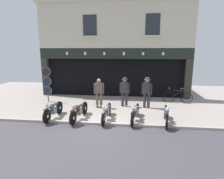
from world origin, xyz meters
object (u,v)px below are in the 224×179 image
at_px(shopkeeper_center, 125,91).
at_px(motorcycle_center, 106,112).
at_px(salesman_left, 99,92).
at_px(motorcycle_left, 53,110).
at_px(advert_board_near, 146,71).
at_px(motorcycle_center_left, 79,111).
at_px(motorcycle_center_right, 135,112).
at_px(salesman_right, 147,91).
at_px(tyre_sign_pole, 47,82).
at_px(motorcycle_right, 166,114).
at_px(leaning_bicycle, 178,97).

bearing_deg(shopkeeper_center, motorcycle_center, 80.73).
distance_m(motorcycle_center, salesman_left, 2.04).
bearing_deg(motorcycle_left, advert_board_near, -131.07).
xyz_separation_m(motorcycle_center_left, motorcycle_center_right, (2.59, 0.10, -0.01)).
distance_m(motorcycle_center_left, motorcycle_center_right, 2.59).
bearing_deg(motorcycle_left, salesman_right, -151.51).
bearing_deg(motorcycle_left, motorcycle_center_right, -176.14).
height_order(motorcycle_center_right, shopkeeper_center, shopkeeper_center).
distance_m(motorcycle_center_right, salesman_left, 2.74).
bearing_deg(salesman_left, salesman_right, -179.29).
height_order(salesman_right, tyre_sign_pole, tyre_sign_pole).
bearing_deg(tyre_sign_pole, motorcycle_right, -22.65).
xyz_separation_m(motorcycle_right, advert_board_near, (-0.66, 4.83, 1.34)).
bearing_deg(motorcycle_center_left, motorcycle_center, -171.84).
distance_m(salesman_left, advert_board_near, 4.04).
relative_size(motorcycle_center_left, shopkeeper_center, 1.25).
distance_m(motorcycle_right, tyre_sign_pole, 7.37).
height_order(tyre_sign_pole, leaning_bicycle, tyre_sign_pole).
xyz_separation_m(tyre_sign_pole, leaning_bicycle, (8.01, 0.67, -0.91)).
bearing_deg(motorcycle_center, motorcycle_left, 4.30).
bearing_deg(salesman_left, leaning_bicycle, -166.98).
bearing_deg(salesman_right, motorcycle_left, 38.77).
distance_m(salesman_right, advert_board_near, 2.73).
distance_m(motorcycle_left, advert_board_near, 6.75).
relative_size(motorcycle_right, salesman_left, 1.17).
bearing_deg(advert_board_near, motorcycle_left, -133.31).
bearing_deg(motorcycle_center, shopkeeper_center, -104.42).
xyz_separation_m(motorcycle_center, leaning_bicycle, (3.93, 3.41, -0.04)).
bearing_deg(motorcycle_center_left, leaning_bicycle, -140.69).
height_order(motorcycle_left, motorcycle_center, motorcycle_left).
xyz_separation_m(salesman_right, tyre_sign_pole, (-6.04, 0.59, 0.33)).
height_order(motorcycle_right, shopkeeper_center, shopkeeper_center).
height_order(motorcycle_left, tyre_sign_pole, tyre_sign_pole).
distance_m(motorcycle_center, motorcycle_right, 2.67).
height_order(motorcycle_left, motorcycle_center_right, motorcycle_left).
distance_m(motorcycle_left, leaning_bicycle, 7.33).
relative_size(salesman_right, tyre_sign_pole, 0.74).
bearing_deg(motorcycle_left, motorcycle_right, -177.94).
relative_size(motorcycle_left, motorcycle_right, 1.01).
distance_m(salesman_left, shopkeeper_center, 1.46).
distance_m(motorcycle_left, salesman_right, 5.03).
bearing_deg(motorcycle_center_left, motorcycle_right, -174.65).
xyz_separation_m(motorcycle_center, tyre_sign_pole, (-4.09, 2.74, 0.86)).
xyz_separation_m(motorcycle_center_left, advert_board_near, (3.29, 4.81, 1.34)).
bearing_deg(salesman_left, motorcycle_left, 40.55).
relative_size(motorcycle_center, salesman_right, 1.20).
xyz_separation_m(salesman_left, advert_board_near, (2.69, 2.89, 0.85)).
bearing_deg(motorcycle_center_right, motorcycle_left, 10.77).
bearing_deg(leaning_bicycle, salesman_right, 128.51).
bearing_deg(motorcycle_center, motorcycle_center_right, -175.06).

